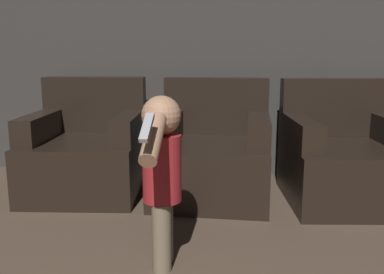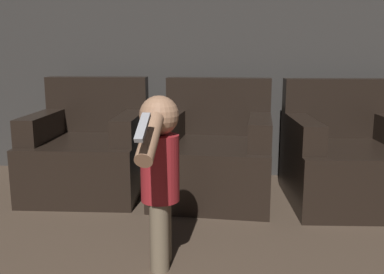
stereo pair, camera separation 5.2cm
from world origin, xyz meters
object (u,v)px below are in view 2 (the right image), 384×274
armchair_right (347,160)px  armchair_middle (214,156)px  armchair_left (89,152)px  person_toddler (160,168)px

armchair_right → armchair_middle: bearing=174.5°
armchair_left → armchair_right: 2.00m
armchair_left → armchair_right: bearing=-4.4°
armchair_middle → armchair_right: bearing=1.7°
armchair_left → armchair_right: (2.00, -0.00, 0.00)m
armchair_middle → armchair_right: 1.00m
armchair_middle → armchair_right: same height
armchair_left → person_toddler: armchair_left is taller
person_toddler → armchair_left: bearing=31.2°
armchair_left → person_toddler: size_ratio=1.07×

